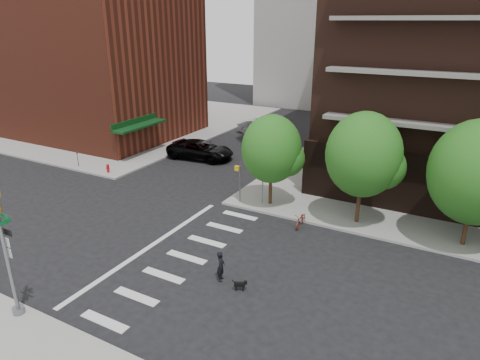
% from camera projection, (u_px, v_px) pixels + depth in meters
% --- Properties ---
extents(ground, '(120.00, 120.00, 0.00)m').
position_uv_depth(ground, '(144.00, 244.00, 24.47)').
color(ground, black).
rests_on(ground, ground).
extents(sidewalk_nw, '(31.00, 33.00, 0.15)m').
position_uv_depth(sidewalk_nw, '(118.00, 120.00, 54.78)').
color(sidewalk_nw, gray).
rests_on(sidewalk_nw, ground).
extents(crosswalk, '(3.85, 13.00, 0.01)m').
position_uv_depth(crosswalk, '(175.00, 254.00, 23.47)').
color(crosswalk, silver).
rests_on(crosswalk, ground).
extents(midrise_nw, '(21.40, 15.50, 20.00)m').
position_uv_depth(midrise_nw, '(89.00, 39.00, 45.60)').
color(midrise_nw, maroon).
rests_on(midrise_nw, sidewalk_nw).
extents(tree_a, '(4.00, 4.00, 5.90)m').
position_uv_depth(tree_a, '(271.00, 149.00, 28.23)').
color(tree_a, '#301E11').
rests_on(tree_a, sidewalk_ne).
extents(tree_b, '(4.50, 4.50, 6.65)m').
position_uv_depth(tree_b, '(364.00, 155.00, 25.35)').
color(tree_b, '#301E11').
rests_on(tree_b, sidewalk_ne).
extents(tree_c, '(5.00, 5.00, 6.80)m').
position_uv_depth(tree_c, '(477.00, 173.00, 22.68)').
color(tree_c, '#301E11').
rests_on(tree_c, sidewalk_ne).
extents(traffic_signal, '(0.90, 0.75, 6.00)m').
position_uv_depth(traffic_signal, '(9.00, 262.00, 17.58)').
color(traffic_signal, slate).
rests_on(traffic_signal, sidewalk_s).
extents(pedestrian_signal, '(2.18, 0.67, 2.60)m').
position_uv_depth(pedestrian_signal, '(245.00, 179.00, 29.28)').
color(pedestrian_signal, slate).
rests_on(pedestrian_signal, sidewalk_ne).
extents(fire_hydrant, '(0.24, 0.24, 0.73)m').
position_uv_depth(fire_hydrant, '(108.00, 168.00, 35.41)').
color(fire_hydrant, '#A50C0C').
rests_on(fire_hydrant, sidewalk_nw).
extents(parking_meter, '(0.10, 0.08, 1.32)m').
position_uv_depth(parking_meter, '(77.00, 157.00, 36.85)').
color(parking_meter, black).
rests_on(parking_meter, sidewalk_nw).
extents(parked_car_black, '(3.43, 6.39, 1.70)m').
position_uv_depth(parked_car_black, '(200.00, 150.00, 39.27)').
color(parked_car_black, black).
rests_on(parked_car_black, ground).
extents(parked_car_maroon, '(2.39, 4.90, 1.37)m').
position_uv_depth(parked_car_maroon, '(197.00, 150.00, 39.70)').
color(parked_car_maroon, '#451019').
rests_on(parked_car_maroon, ground).
extents(parked_car_silver, '(1.98, 4.87, 1.57)m').
position_uv_depth(parked_car_silver, '(259.00, 127.00, 47.94)').
color(parked_car_silver, '#9FA3A7').
rests_on(parked_car_silver, ground).
extents(scooter, '(0.70, 1.73, 0.89)m').
position_uv_depth(scooter, '(301.00, 220.00, 26.47)').
color(scooter, maroon).
rests_on(scooter, ground).
extents(dog_walker, '(0.67, 0.56, 1.58)m').
position_uv_depth(dog_walker, '(221.00, 266.00, 20.82)').
color(dog_walker, black).
rests_on(dog_walker, ground).
extents(dog, '(0.62, 0.38, 0.53)m').
position_uv_depth(dog, '(240.00, 284.00, 20.17)').
color(dog, black).
rests_on(dog, ground).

